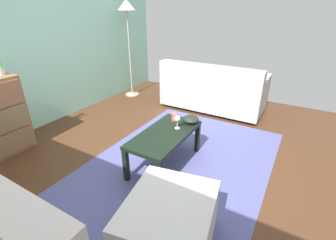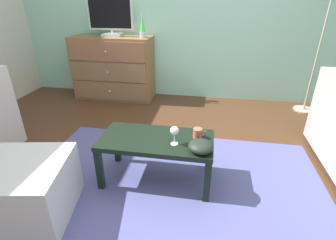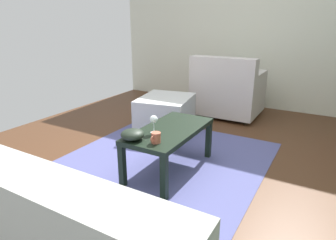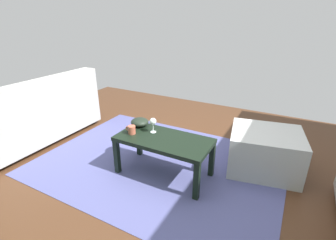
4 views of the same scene
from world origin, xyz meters
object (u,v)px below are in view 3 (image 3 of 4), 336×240
(ottoman, at_px, (166,114))
(wine_glass, at_px, (154,120))
(bowl_decorative, at_px, (133,134))
(mug, at_px, (156,138))
(armchair, at_px, (227,92))
(coffee_table, at_px, (170,134))

(ottoman, bearing_deg, wine_glass, 25.54)
(bowl_decorative, relative_size, ottoman, 0.27)
(wine_glass, relative_size, mug, 1.38)
(armchair, bearing_deg, bowl_decorative, -0.55)
(coffee_table, height_order, ottoman, ottoman)
(mug, bearing_deg, ottoman, -152.71)
(ottoman, bearing_deg, coffee_table, 32.51)
(wine_glass, height_order, armchair, armchair)
(armchair, bearing_deg, coffee_table, 3.41)
(wine_glass, xyz_separation_m, mug, (0.18, 0.13, -0.07))
(coffee_table, distance_m, wine_glass, 0.24)
(coffee_table, distance_m, bowl_decorative, 0.41)
(wine_glass, height_order, mug, wine_glass)
(wine_glass, height_order, bowl_decorative, wine_glass)
(coffee_table, bearing_deg, armchair, -176.59)
(armchair, bearing_deg, ottoman, -24.57)
(mug, height_order, bowl_decorative, bowl_decorative)
(wine_glass, relative_size, armchair, 0.17)
(wine_glass, height_order, ottoman, wine_glass)
(mug, distance_m, armchair, 2.23)
(mug, bearing_deg, wine_glass, -143.41)
(coffee_table, distance_m, mug, 0.36)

